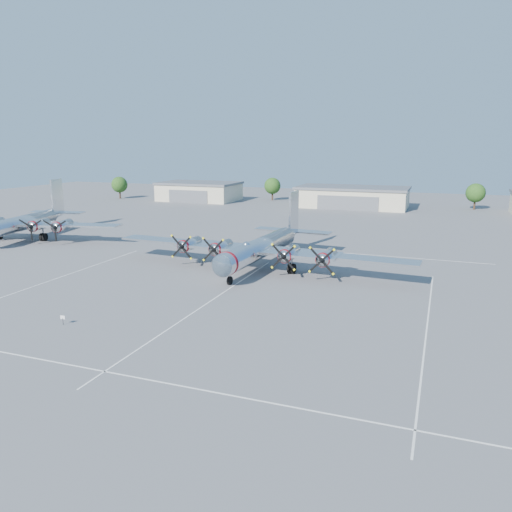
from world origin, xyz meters
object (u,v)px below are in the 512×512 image
(hangar_west, at_px, (199,191))
(info_placard, at_px, (63,318))
(hangar_center, at_px, (352,197))
(tree_far_west, at_px, (119,185))
(tree_east, at_px, (476,193))
(main_bomber_b29, at_px, (262,267))
(bomber_west, at_px, (27,239))
(tree_west, at_px, (272,186))

(hangar_west, relative_size, info_placard, 25.21)
(hangar_west, relative_size, hangar_center, 0.79)
(tree_far_west, xyz_separation_m, tree_east, (100.00, 10.00, 0.00))
(hangar_center, xyz_separation_m, main_bomber_b29, (0.00, -69.63, -2.71))
(hangar_center, height_order, bomber_west, hangar_center)
(tree_east, distance_m, bomber_west, 104.23)
(tree_far_west, xyz_separation_m, main_bomber_b29, (70.00, -65.67, -4.22))
(tree_west, relative_size, bomber_west, 0.18)
(hangar_west, bearing_deg, tree_west, 21.89)
(hangar_center, xyz_separation_m, bomber_west, (-46.17, -64.99, -2.71))
(hangar_west, distance_m, bomber_west, 65.06)
(info_placard, bearing_deg, tree_east, 60.84)
(tree_west, relative_size, tree_east, 1.00)
(main_bomber_b29, height_order, info_placard, main_bomber_b29)
(hangar_west, relative_size, main_bomber_b29, 0.54)
(tree_far_west, relative_size, bomber_west, 0.18)
(hangar_west, xyz_separation_m, hangar_center, (45.00, -0.00, -0.00))
(tree_east, distance_m, main_bomber_b29, 81.50)
(tree_east, relative_size, main_bomber_b29, 0.16)
(hangar_west, distance_m, hangar_center, 45.00)
(tree_far_west, distance_m, main_bomber_b29, 96.08)
(hangar_center, xyz_separation_m, tree_east, (30.00, 6.04, 1.51))
(tree_west, height_order, tree_east, same)
(info_placard, bearing_deg, hangar_center, 76.17)
(hangar_center, bearing_deg, info_placard, -95.74)
(tree_west, bearing_deg, tree_east, -2.08)
(tree_east, xyz_separation_m, bomber_west, (-76.17, -71.03, -4.22))
(bomber_west, bearing_deg, main_bomber_b29, -16.80)
(hangar_center, bearing_deg, hangar_west, 180.00)
(tree_far_west, bearing_deg, tree_east, 5.71)
(tree_east, bearing_deg, tree_west, 177.92)
(tree_west, height_order, info_placard, tree_west)
(hangar_center, relative_size, main_bomber_b29, 0.69)
(hangar_west, relative_size, tree_east, 3.40)
(main_bomber_b29, xyz_separation_m, bomber_west, (-46.18, 4.64, 0.00))
(tree_east, bearing_deg, bomber_west, -137.00)
(tree_far_west, height_order, info_placard, tree_far_west)
(tree_west, distance_m, bomber_west, 76.15)
(hangar_west, bearing_deg, hangar_center, -0.00)
(hangar_west, distance_m, tree_west, 21.61)
(hangar_center, relative_size, bomber_west, 0.78)
(tree_far_west, xyz_separation_m, tree_west, (45.00, 12.00, 0.00))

